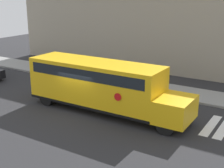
% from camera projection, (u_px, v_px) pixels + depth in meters
% --- Properties ---
extents(ground_plane, '(60.00, 60.00, 0.00)m').
position_uv_depth(ground_plane, '(82.00, 110.00, 19.68)').
color(ground_plane, '#28282B').
extents(sidewalk_strip, '(44.00, 3.00, 0.15)m').
position_uv_depth(sidewalk_strip, '(131.00, 84.00, 24.94)').
color(sidewalk_strip, gray).
rests_on(sidewalk_strip, ground).
extents(building_backdrop, '(32.00, 4.00, 9.71)m').
position_uv_depth(building_backdrop, '(166.00, 18.00, 28.85)').
color(building_backdrop, '#9E937F').
rests_on(building_backdrop, ground).
extents(school_bus, '(10.51, 2.57, 3.10)m').
position_uv_depth(school_bus, '(101.00, 84.00, 19.15)').
color(school_bus, yellow).
rests_on(school_bus, ground).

